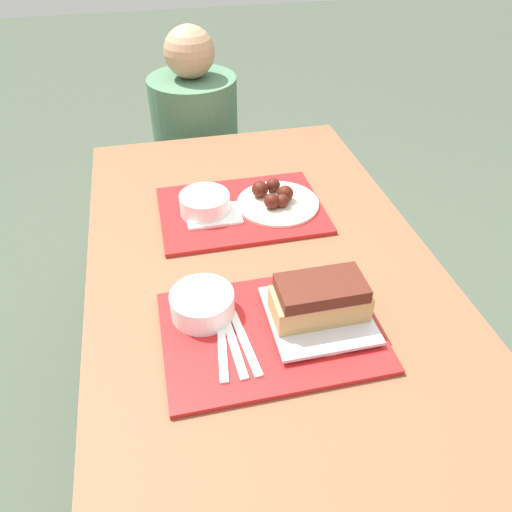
{
  "coord_description": "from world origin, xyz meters",
  "views": [
    {
      "loc": [
        -0.21,
        -0.84,
        1.53
      ],
      "look_at": [
        -0.02,
        0.01,
        0.82
      ],
      "focal_mm": 35.0,
      "sensor_mm": 36.0,
      "label": 1
    }
  ],
  "objects_px": {
    "bowl_coleslaw_far": "(205,203)",
    "wings_plate_far": "(276,199)",
    "bowl_coleslaw_near": "(202,303)",
    "tray_far": "(241,210)",
    "person_seated_across": "(196,130)",
    "brisket_sandwich_plate": "(320,304)",
    "tray_near": "(271,331)"
  },
  "relations": [
    {
      "from": "bowl_coleslaw_near",
      "to": "brisket_sandwich_plate",
      "type": "xyz_separation_m",
      "value": [
        0.22,
        -0.07,
        0.01
      ]
    },
    {
      "from": "brisket_sandwich_plate",
      "to": "tray_far",
      "type": "bearing_deg",
      "value": 99.41
    },
    {
      "from": "bowl_coleslaw_far",
      "to": "wings_plate_far",
      "type": "distance_m",
      "value": 0.19
    },
    {
      "from": "bowl_coleslaw_near",
      "to": "person_seated_across",
      "type": "bearing_deg",
      "value": 83.88
    },
    {
      "from": "tray_far",
      "to": "bowl_coleslaw_far",
      "type": "distance_m",
      "value": 0.1
    },
    {
      "from": "tray_far",
      "to": "person_seated_across",
      "type": "distance_m",
      "value": 0.7
    },
    {
      "from": "brisket_sandwich_plate",
      "to": "bowl_coleslaw_far",
      "type": "bearing_deg",
      "value": 111.14
    },
    {
      "from": "wings_plate_far",
      "to": "bowl_coleslaw_near",
      "type": "bearing_deg",
      "value": -124.12
    },
    {
      "from": "tray_near",
      "to": "person_seated_across",
      "type": "relative_size",
      "value": 0.67
    },
    {
      "from": "tray_near",
      "to": "bowl_coleslaw_near",
      "type": "xyz_separation_m",
      "value": [
        -0.13,
        0.07,
        0.04
      ]
    },
    {
      "from": "tray_far",
      "to": "wings_plate_far",
      "type": "bearing_deg",
      "value": 1.3
    },
    {
      "from": "person_seated_across",
      "to": "bowl_coleslaw_far",
      "type": "bearing_deg",
      "value": -94.64
    },
    {
      "from": "bowl_coleslaw_far",
      "to": "tray_near",
      "type": "bearing_deg",
      "value": -81.2
    },
    {
      "from": "tray_near",
      "to": "bowl_coleslaw_near",
      "type": "distance_m",
      "value": 0.15
    },
    {
      "from": "bowl_coleslaw_near",
      "to": "person_seated_across",
      "type": "xyz_separation_m",
      "value": [
        0.11,
        1.05,
        -0.12
      ]
    },
    {
      "from": "tray_far",
      "to": "bowl_coleslaw_far",
      "type": "relative_size",
      "value": 3.31
    },
    {
      "from": "bowl_coleslaw_near",
      "to": "wings_plate_far",
      "type": "height_order",
      "value": "same"
    },
    {
      "from": "brisket_sandwich_plate",
      "to": "person_seated_across",
      "type": "distance_m",
      "value": 1.13
    },
    {
      "from": "bowl_coleslaw_far",
      "to": "person_seated_across",
      "type": "height_order",
      "value": "person_seated_across"
    },
    {
      "from": "bowl_coleslaw_far",
      "to": "wings_plate_far",
      "type": "height_order",
      "value": "same"
    },
    {
      "from": "person_seated_across",
      "to": "tray_near",
      "type": "bearing_deg",
      "value": -89.39
    },
    {
      "from": "tray_near",
      "to": "bowl_coleslaw_near",
      "type": "bearing_deg",
      "value": 149.6
    },
    {
      "from": "tray_far",
      "to": "wings_plate_far",
      "type": "xyz_separation_m",
      "value": [
        0.09,
        0.0,
        0.02
      ]
    },
    {
      "from": "brisket_sandwich_plate",
      "to": "bowl_coleslaw_far",
      "type": "xyz_separation_m",
      "value": [
        -0.17,
        0.43,
        -0.01
      ]
    },
    {
      "from": "tray_far",
      "to": "bowl_coleslaw_far",
      "type": "height_order",
      "value": "bowl_coleslaw_far"
    },
    {
      "from": "tray_near",
      "to": "wings_plate_far",
      "type": "relative_size",
      "value": 1.95
    },
    {
      "from": "person_seated_across",
      "to": "bowl_coleslaw_near",
      "type": "bearing_deg",
      "value": -96.12
    },
    {
      "from": "brisket_sandwich_plate",
      "to": "bowl_coleslaw_near",
      "type": "bearing_deg",
      "value": 163.36
    },
    {
      "from": "tray_far",
      "to": "brisket_sandwich_plate",
      "type": "bearing_deg",
      "value": -80.59
    },
    {
      "from": "brisket_sandwich_plate",
      "to": "bowl_coleslaw_far",
      "type": "distance_m",
      "value": 0.46
    },
    {
      "from": "brisket_sandwich_plate",
      "to": "wings_plate_far",
      "type": "height_order",
      "value": "brisket_sandwich_plate"
    },
    {
      "from": "tray_near",
      "to": "tray_far",
      "type": "distance_m",
      "value": 0.44
    }
  ]
}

